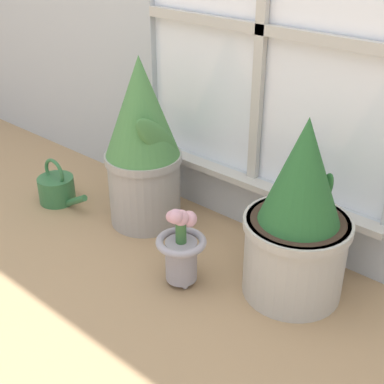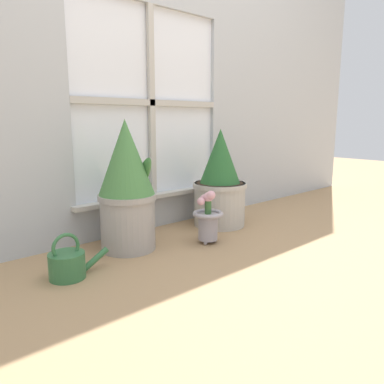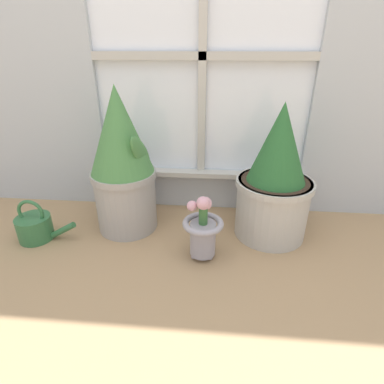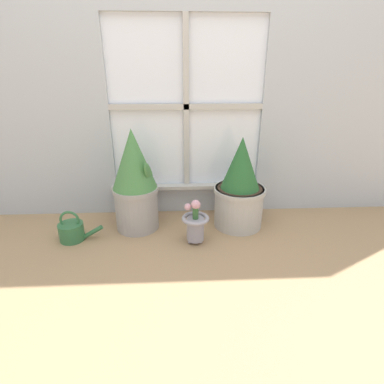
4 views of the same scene
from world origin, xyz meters
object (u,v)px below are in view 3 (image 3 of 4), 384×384
Objects in this scene: potted_plant_right at (275,182)px; flower_vase at (203,229)px; potted_plant_left at (122,163)px; watering_can at (36,227)px.

flower_vase is at bearing -146.19° from potted_plant_right.
potted_plant_right is 2.08× the size of flower_vase.
potted_plant_left is 1.10× the size of potted_plant_right.
potted_plant_left is at bearing 19.81° from watering_can.
potted_plant_right is at bearing 7.48° from watering_can.
potted_plant_left is at bearing 179.97° from potted_plant_right.
flower_vase is (-0.30, -0.20, -0.13)m from potted_plant_right.
watering_can is at bearing -172.52° from potted_plant_right.
potted_plant_right is at bearing 33.81° from flower_vase.
potted_plant_left is 0.46m from flower_vase.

